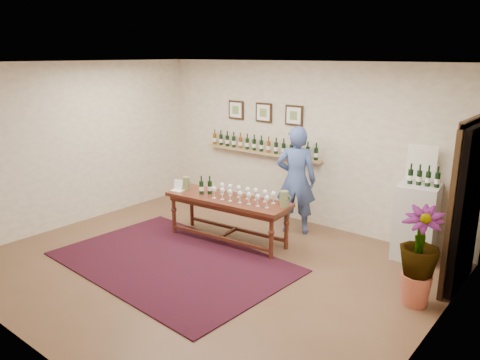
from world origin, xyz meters
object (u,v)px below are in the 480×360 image
Objects in this scene: potted_plant at (419,257)px; person at (296,180)px; display_pedestal at (416,222)px; tasting_table at (228,204)px.

potted_plant is 0.59× the size of person.
person reaches higher than display_pedestal.
display_pedestal is 0.62× the size of person.
potted_plant is (3.02, -0.09, 0.00)m from tasting_table.
tasting_table is at bearing -153.76° from display_pedestal.
display_pedestal is at bearing 161.92° from person.
display_pedestal reaches higher than tasting_table.
tasting_table is 1.22m from person.
tasting_table is 1.88× the size of display_pedestal.
potted_plant is (0.49, -1.33, 0.06)m from display_pedestal.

